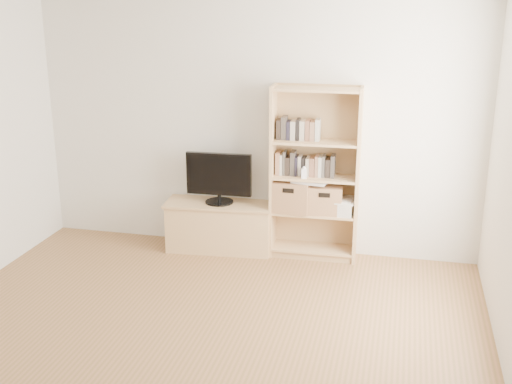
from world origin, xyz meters
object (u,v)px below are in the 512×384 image
(tv_stand, at_px, (220,227))
(bookshelf, at_px, (315,174))
(basket_left, at_px, (291,195))
(laptop, at_px, (311,181))
(baby_monitor, at_px, (304,173))
(television, at_px, (219,178))
(basket_right, at_px, (325,199))

(tv_stand, relative_size, bookshelf, 0.62)
(bookshelf, height_order, basket_left, bookshelf)
(tv_stand, relative_size, laptop, 3.18)
(tv_stand, bearing_deg, baby_monitor, -8.37)
(television, height_order, baby_monitor, television)
(tv_stand, relative_size, basket_right, 3.12)
(basket_left, relative_size, laptop, 1.12)
(bookshelf, bearing_deg, basket_left, -178.81)
(laptop, bearing_deg, television, -170.03)
(basket_left, relative_size, basket_right, 1.10)
(television, bearing_deg, baby_monitor, -5.13)
(baby_monitor, bearing_deg, laptop, 41.95)
(tv_stand, height_order, television, television)
(bookshelf, xyz_separation_m, television, (-0.96, -0.05, -0.09))
(bookshelf, bearing_deg, basket_right, -2.60)
(basket_left, bearing_deg, television, -176.41)
(tv_stand, distance_m, television, 0.53)
(tv_stand, xyz_separation_m, laptop, (0.93, 0.02, 0.56))
(baby_monitor, relative_size, laptop, 0.29)
(bookshelf, bearing_deg, baby_monitor, -135.00)
(television, bearing_deg, bookshelf, 1.05)
(television, distance_m, baby_monitor, 0.88)
(television, xyz_separation_m, baby_monitor, (0.87, -0.05, 0.12))
(baby_monitor, xyz_separation_m, basket_right, (0.20, 0.10, -0.27))
(bookshelf, height_order, television, bookshelf)
(baby_monitor, distance_m, laptop, 0.13)
(laptop, bearing_deg, baby_monitor, -118.66)
(tv_stand, height_order, basket_right, basket_right)
(basket_right, xyz_separation_m, laptop, (-0.14, -0.02, 0.18))
(television, relative_size, laptop, 2.00)
(television, bearing_deg, laptop, -0.44)
(laptop, bearing_deg, bookshelf, 43.67)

